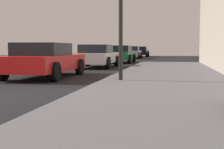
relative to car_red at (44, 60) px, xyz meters
The scene contains 6 objects.
sidewalk 6.57m from the car_red, 45.66° to the right, with size 4.00×32.00×0.15m, color #5B5B60.
car_red is the anchor object (origin of this frame).
car_white 6.43m from the car_red, 85.45° to the left, with size 1.99×4.28×1.27m.
car_green 12.51m from the car_red, 85.96° to the left, with size 1.93×4.40×1.27m.
car_silver 22.32m from the car_red, 88.63° to the left, with size 1.95×4.08×1.27m.
car_black 29.40m from the car_red, 88.41° to the left, with size 1.95×4.33×1.27m.
Camera 1 is at (4.04, -6.91, 1.08)m, focal length 53.29 mm.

